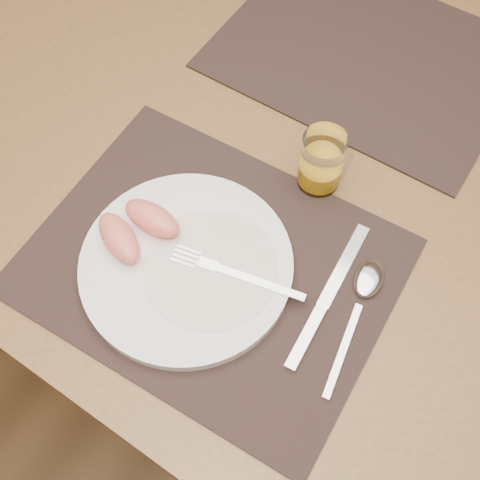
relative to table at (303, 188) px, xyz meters
name	(u,v)px	position (x,y,z in m)	size (l,w,h in m)	color
ground	(279,335)	(0.00, 0.00, -0.67)	(5.00, 5.00, 0.00)	brown
table	(303,188)	(0.00, 0.00, 0.00)	(1.40, 0.90, 0.75)	brown
placemat_near	(211,265)	(-0.01, -0.22, 0.09)	(0.45, 0.35, 0.00)	black
placemat_far	(366,55)	(-0.02, 0.22, 0.09)	(0.45, 0.35, 0.00)	black
plate	(186,265)	(-0.04, -0.24, 0.10)	(0.27, 0.27, 0.02)	white
plate_dressing	(210,268)	(-0.01, -0.23, 0.10)	(0.17, 0.17, 0.00)	white
fork	(226,271)	(0.01, -0.22, 0.11)	(0.17, 0.05, 0.00)	silver
knife	(322,306)	(0.13, -0.19, 0.09)	(0.03, 0.22, 0.01)	silver
spoon	(365,288)	(0.17, -0.14, 0.09)	(0.06, 0.19, 0.01)	silver
juice_glass	(321,163)	(0.03, -0.03, 0.13)	(0.06, 0.06, 0.09)	white
grapefruit_wedges	(136,228)	(-0.11, -0.24, 0.12)	(0.10, 0.10, 0.03)	#E6725E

